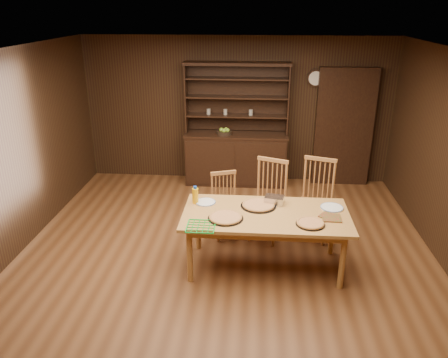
# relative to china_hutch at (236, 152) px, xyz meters

# --- Properties ---
(floor) EXTENTS (6.00, 6.00, 0.00)m
(floor) POSITION_rel_china_hutch_xyz_m (0.00, -2.75, -0.60)
(floor) COLOR brown
(floor) RESTS_ON ground
(room_shell) EXTENTS (6.00, 6.00, 6.00)m
(room_shell) POSITION_rel_china_hutch_xyz_m (0.00, -2.75, 0.98)
(room_shell) COLOR silver
(room_shell) RESTS_ON floor
(china_hutch) EXTENTS (1.84, 0.52, 2.17)m
(china_hutch) POSITION_rel_china_hutch_xyz_m (0.00, 0.00, 0.00)
(china_hutch) COLOR black
(china_hutch) RESTS_ON floor
(doorway) EXTENTS (1.00, 0.18, 2.10)m
(doorway) POSITION_rel_china_hutch_xyz_m (1.90, 0.15, 0.45)
(doorway) COLOR black
(doorway) RESTS_ON floor
(wall_clock) EXTENTS (0.30, 0.05, 0.30)m
(wall_clock) POSITION_rel_china_hutch_xyz_m (1.35, 0.20, 1.30)
(wall_clock) COLOR black
(wall_clock) RESTS_ON room_shell
(dining_table) EXTENTS (2.01, 1.00, 0.75)m
(dining_table) POSITION_rel_china_hutch_xyz_m (0.50, -2.77, 0.08)
(dining_table) COLOR #BC8141
(dining_table) RESTS_ON floor
(chair_left) EXTENTS (0.48, 0.47, 0.94)m
(chair_left) POSITION_rel_china_hutch_xyz_m (-0.05, -1.97, -0.10)
(chair_left) COLOR #C38643
(chair_left) RESTS_ON floor
(chair_center) EXTENTS (0.60, 0.59, 1.14)m
(chair_center) POSITION_rel_china_hutch_xyz_m (0.56, -1.98, 0.01)
(chair_center) COLOR #C38643
(chair_center) RESTS_ON floor
(chair_right) EXTENTS (0.58, 0.57, 1.14)m
(chair_right) POSITION_rel_china_hutch_xyz_m (1.22, -1.89, 0.01)
(chair_right) COLOR #C38643
(chair_right) RESTS_ON floor
(pizza_left) EXTENTS (0.42, 0.42, 0.04)m
(pizza_left) POSITION_rel_china_hutch_xyz_m (0.03, -2.95, 0.17)
(pizza_left) COLOR black
(pizza_left) RESTS_ON dining_table
(pizza_right) EXTENTS (0.34, 0.34, 0.04)m
(pizza_right) POSITION_rel_china_hutch_xyz_m (1.01, -3.02, 0.17)
(pizza_right) COLOR black
(pizza_right) RESTS_ON dining_table
(pizza_center) EXTENTS (0.44, 0.44, 0.04)m
(pizza_center) POSITION_rel_china_hutch_xyz_m (0.41, -2.58, 0.17)
(pizza_center) COLOR black
(pizza_center) RESTS_ON dining_table
(cooling_rack) EXTENTS (0.38, 0.38, 0.01)m
(cooling_rack) POSITION_rel_china_hutch_xyz_m (-0.24, -3.17, 0.16)
(cooling_rack) COLOR #0CA029
(cooling_rack) RESTS_ON dining_table
(plate_left) EXTENTS (0.26, 0.26, 0.02)m
(plate_left) POSITION_rel_china_hutch_xyz_m (-0.26, -2.53, 0.16)
(plate_left) COLOR white
(plate_left) RESTS_ON dining_table
(plate_right) EXTENTS (0.28, 0.28, 0.02)m
(plate_right) POSITION_rel_china_hutch_xyz_m (1.32, -2.57, 0.16)
(plate_right) COLOR white
(plate_right) RESTS_ON dining_table
(foil_dish) EXTENTS (0.27, 0.21, 0.09)m
(foil_dish) POSITION_rel_china_hutch_xyz_m (0.61, -2.48, 0.20)
(foil_dish) COLOR white
(foil_dish) RESTS_ON dining_table
(juice_bottle) EXTENTS (0.08, 0.08, 0.23)m
(juice_bottle) POSITION_rel_china_hutch_xyz_m (-0.38, -2.55, 0.26)
(juice_bottle) COLOR #EDA80C
(juice_bottle) RESTS_ON dining_table
(pot_holder_a) EXTENTS (0.22, 0.22, 0.02)m
(pot_holder_a) POSITION_rel_china_hutch_xyz_m (1.27, -2.85, 0.16)
(pot_holder_a) COLOR #B01420
(pot_holder_a) RESTS_ON dining_table
(pot_holder_b) EXTENTS (0.25, 0.25, 0.01)m
(pot_holder_b) POSITION_rel_china_hutch_xyz_m (1.24, -2.81, 0.16)
(pot_holder_b) COLOR #B01420
(pot_holder_b) RESTS_ON dining_table
(fruit_bowl) EXTENTS (0.28, 0.28, 0.12)m
(fruit_bowl) POSITION_rel_china_hutch_xyz_m (-0.21, -0.07, 0.39)
(fruit_bowl) COLOR black
(fruit_bowl) RESTS_ON china_hutch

